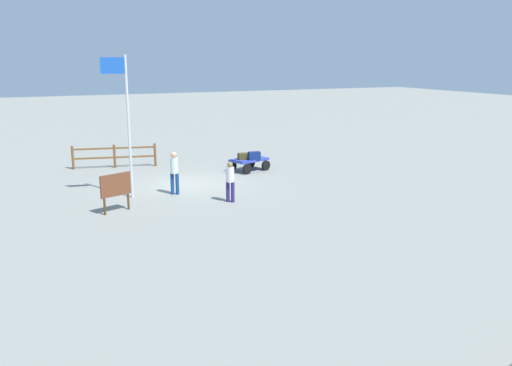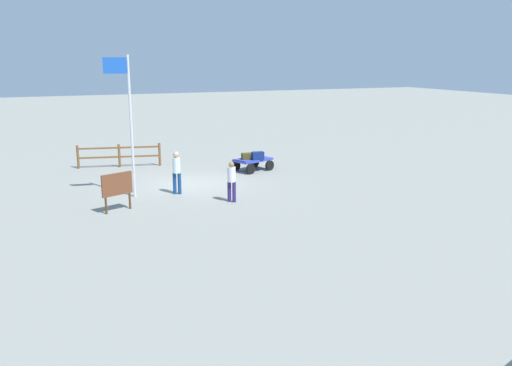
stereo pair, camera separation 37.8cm
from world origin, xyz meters
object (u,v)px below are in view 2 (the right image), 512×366
Objects in this scene: flagpole at (128,114)px; suitcase_grey at (249,156)px; luggage_cart at (252,162)px; signboard at (117,186)px; suitcase_maroon at (247,156)px; suitcase_dark at (258,156)px; worker_trailing at (177,170)px; worker_lead at (232,179)px.

suitcase_grey is at bearing -155.45° from flagpole.
signboard reaches higher than luggage_cart.
suitcase_dark is (-0.45, 0.29, 0.04)m from suitcase_maroon.
signboard reaches higher than suitcase_dark.
flagpole is at bearing 20.70° from suitcase_dark.
luggage_cart is 0.34m from suitcase_grey.
luggage_cart is 0.37× the size of flagpole.
worker_trailing is 0.32× the size of flagpole.
suitcase_maroon is 0.16m from suitcase_grey.
worker_trailing is at bearing -51.47° from worker_lead.
suitcase_dark is 0.43× the size of signboard.
flagpole is (6.42, 2.43, 2.45)m from suitcase_dark.
flagpole reaches higher than worker_trailing.
suitcase_grey is 0.11× the size of flagpole.
suitcase_dark is at bearing -123.60° from worker_lead.
suitcase_maroon is at bearing -155.48° from flagpole.
suitcase_dark is (-0.31, 0.36, 0.05)m from suitcase_grey.
worker_trailing is (4.36, 3.03, 0.26)m from suitcase_grey.
luggage_cart is 7.40m from flagpole.
suitcase_dark is at bearing 147.01° from suitcase_maroon.
signboard reaches higher than suitcase_grey.
flagpole is (3.33, -2.22, 2.35)m from worker_lead.
luggage_cart is 8.46m from signboard.
suitcase_grey is 0.43× the size of signboard.
suitcase_grey is at bearing -15.31° from luggage_cart.
flagpole is (6.11, 2.79, 2.50)m from suitcase_grey.
flagpole is at bearing 24.55° from suitcase_grey.
flagpole is (1.75, -0.24, 2.24)m from worker_trailing.
worker_lead is 2.54m from worker_trailing.
worker_lead is at bearing 61.95° from suitcase_maroon.
signboard is at bearing -5.28° from worker_lead.
flagpole reaches higher than suitcase_dark.
worker_trailing reaches higher than signboard.
signboard is at bearing 65.98° from flagpole.
signboard is (6.93, 4.63, 0.18)m from suitcase_grey.
suitcase_maroon is 0.86× the size of suitcase_dark.
luggage_cart is 3.97× the size of suitcase_maroon.
luggage_cart is at bearing 164.69° from suitcase_grey.
suitcase_grey is 0.48m from suitcase_dark.
worker_lead reaches higher than suitcase_dark.
worker_trailing is (1.58, -1.99, 0.12)m from worker_lead.
suitcase_dark is 0.11× the size of flagpole.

